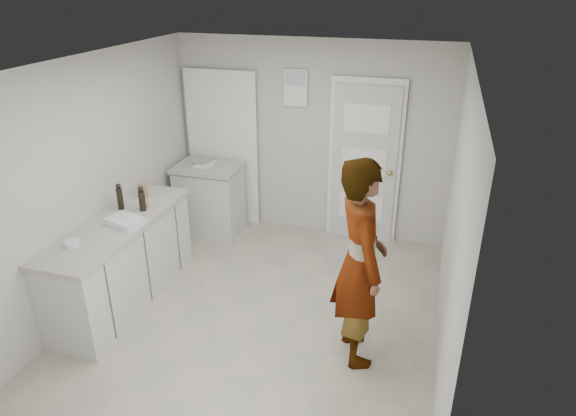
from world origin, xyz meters
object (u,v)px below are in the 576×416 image
(oil_cruet_a, at_px, (142,199))
(person, at_px, (360,263))
(spice_jar, at_px, (147,205))
(cake_mix_box, at_px, (143,190))
(oil_cruet_b, at_px, (120,197))
(egg_bowl, at_px, (72,244))
(baking_dish, at_px, (126,221))

(oil_cruet_a, bearing_deg, person, -11.04)
(spice_jar, distance_m, oil_cruet_a, 0.11)
(person, xyz_separation_m, cake_mix_box, (-2.53, 0.77, 0.06))
(oil_cruet_b, bearing_deg, oil_cruet_a, 7.81)
(oil_cruet_a, distance_m, egg_bowl, 0.90)
(person, bearing_deg, oil_cruet_b, 56.55)
(person, relative_size, oil_cruet_a, 6.96)
(person, xyz_separation_m, spice_jar, (-2.34, 0.52, 0.02))
(spice_jar, relative_size, egg_bowl, 0.55)
(oil_cruet_b, relative_size, egg_bowl, 2.16)
(person, distance_m, oil_cruet_b, 2.62)
(baking_dish, bearing_deg, cake_mix_box, 106.05)
(spice_jar, bearing_deg, baking_dish, -90.75)
(oil_cruet_b, distance_m, egg_bowl, 0.85)
(spice_jar, relative_size, oil_cruet_a, 0.27)
(cake_mix_box, bearing_deg, baking_dish, -91.68)
(egg_bowl, bearing_deg, cake_mix_box, 88.60)
(oil_cruet_b, height_order, baking_dish, oil_cruet_b)
(egg_bowl, bearing_deg, oil_cruet_a, 76.64)
(person, bearing_deg, baking_dish, 62.84)
(baking_dish, bearing_deg, egg_bowl, -111.63)
(person, height_order, egg_bowl, person)
(egg_bowl, bearing_deg, spice_jar, 76.81)
(cake_mix_box, bearing_deg, oil_cruet_b, -117.89)
(oil_cruet_a, bearing_deg, egg_bowl, -103.36)
(spice_jar, height_order, baking_dish, spice_jar)
(spice_jar, distance_m, baking_dish, 0.39)
(cake_mix_box, xyz_separation_m, baking_dish, (0.18, -0.64, -0.06))
(oil_cruet_a, bearing_deg, cake_mix_box, 120.07)
(person, distance_m, baking_dish, 2.35)
(baking_dish, bearing_deg, oil_cruet_a, 91.09)
(person, height_order, oil_cruet_b, person)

